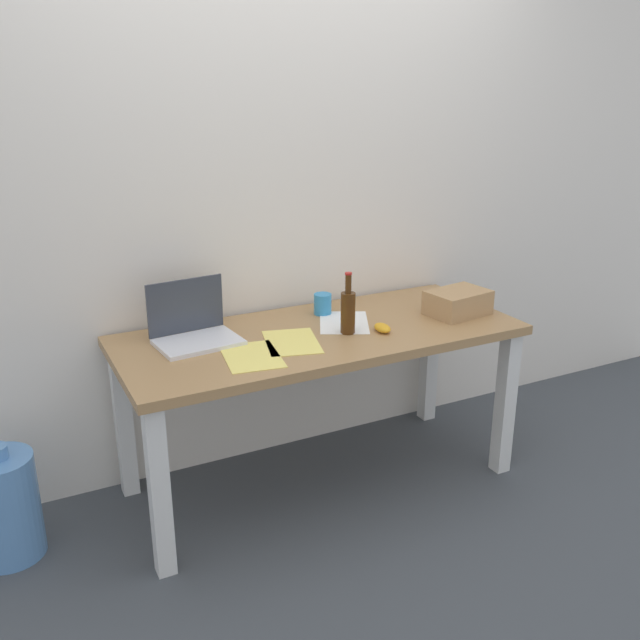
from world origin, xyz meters
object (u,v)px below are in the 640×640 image
object	(u,v)px
computer_mouse	(382,328)
water_cooler_jug	(4,506)
desk	(320,353)
coffee_mug	(323,304)
laptop_left	(194,329)
cardboard_box	(458,302)
beer_bottle	(348,311)

from	to	relation	value
computer_mouse	water_cooler_jug	bearing A→B (deg)	177.79
desk	water_cooler_jug	xyz separation A→B (m)	(-1.31, 0.07, -0.42)
coffee_mug	water_cooler_jug	world-z (taller)	coffee_mug
laptop_left	water_cooler_jug	distance (m)	0.98
laptop_left	cardboard_box	size ratio (longest dim) A/B	1.30
beer_bottle	cardboard_box	bearing A→B (deg)	-0.90
laptop_left	water_cooler_jug	size ratio (longest dim) A/B	0.74
coffee_mug	laptop_left	bearing A→B (deg)	-173.30
desk	beer_bottle	world-z (taller)	beer_bottle
computer_mouse	water_cooler_jug	distance (m)	1.64
cardboard_box	coffee_mug	world-z (taller)	cardboard_box
computer_mouse	water_cooler_jug	world-z (taller)	computer_mouse
beer_bottle	desk	bearing A→B (deg)	142.72
beer_bottle	coffee_mug	xyz separation A→B (m)	(0.02, 0.27, -0.05)
coffee_mug	water_cooler_jug	size ratio (longest dim) A/B	0.20
laptop_left	computer_mouse	bearing A→B (deg)	-18.43
laptop_left	beer_bottle	world-z (taller)	beer_bottle
water_cooler_jug	desk	bearing A→B (deg)	-3.22
computer_mouse	cardboard_box	xyz separation A→B (m)	(0.43, 0.04, 0.04)
cardboard_box	coffee_mug	xyz separation A→B (m)	(-0.55, 0.28, -0.01)
beer_bottle	cardboard_box	world-z (taller)	beer_bottle
computer_mouse	coffee_mug	bearing A→B (deg)	115.60
desk	beer_bottle	distance (m)	0.23
computer_mouse	coffee_mug	distance (m)	0.35
beer_bottle	computer_mouse	xyz separation A→B (m)	(0.14, -0.05, -0.08)
desk	beer_bottle	bearing A→B (deg)	-37.28
desk	water_cooler_jug	bearing A→B (deg)	176.78
desk	cardboard_box	bearing A→B (deg)	-7.00
desk	coffee_mug	size ratio (longest dim) A/B	18.08
laptop_left	coffee_mug	world-z (taller)	laptop_left
desk	cardboard_box	size ratio (longest dim) A/B	6.38
beer_bottle	cardboard_box	size ratio (longest dim) A/B	0.98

